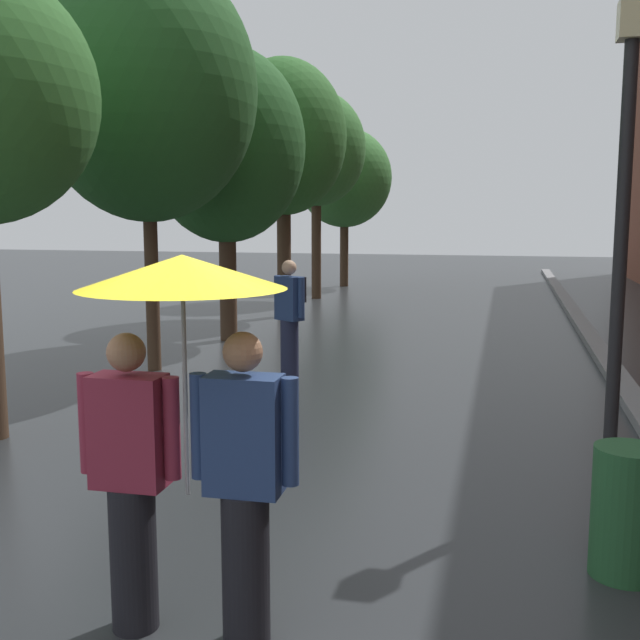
{
  "coord_description": "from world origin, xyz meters",
  "views": [
    {
      "loc": [
        1.63,
        -3.62,
        2.31
      ],
      "look_at": [
        0.0,
        2.98,
        1.35
      ],
      "focal_mm": 42.17,
      "sensor_mm": 36.0,
      "label": 1
    }
  ],
  "objects_px": {
    "street_lamp_post": "(623,204)",
    "pedestrian_walking_midground": "(290,315)",
    "street_tree_3": "(283,138)",
    "street_tree_4": "(316,150)",
    "street_tree_2": "(226,146)",
    "litter_bin": "(627,512)",
    "street_tree_1": "(146,89)",
    "couple_under_umbrella": "(185,389)",
    "street_tree_5": "(344,178)"
  },
  "relations": [
    {
      "from": "street_lamp_post",
      "to": "pedestrian_walking_midground",
      "type": "bearing_deg",
      "value": 141.15
    },
    {
      "from": "pedestrian_walking_midground",
      "to": "street_tree_3",
      "type": "bearing_deg",
      "value": 107.34
    },
    {
      "from": "street_tree_4",
      "to": "street_tree_2",
      "type": "bearing_deg",
      "value": -88.95
    },
    {
      "from": "street_tree_2",
      "to": "street_lamp_post",
      "type": "distance_m",
      "value": 8.46
    },
    {
      "from": "street_tree_2",
      "to": "street_tree_4",
      "type": "bearing_deg",
      "value": 91.05
    },
    {
      "from": "litter_bin",
      "to": "pedestrian_walking_midground",
      "type": "relative_size",
      "value": 0.51
    },
    {
      "from": "street_tree_3",
      "to": "street_tree_4",
      "type": "xyz_separation_m",
      "value": [
        -0.21,
        3.79,
        0.07
      ]
    },
    {
      "from": "street_tree_3",
      "to": "litter_bin",
      "type": "bearing_deg",
      "value": -63.52
    },
    {
      "from": "street_tree_2",
      "to": "litter_bin",
      "type": "relative_size",
      "value": 6.21
    },
    {
      "from": "street_tree_2",
      "to": "street_tree_3",
      "type": "height_order",
      "value": "street_tree_3"
    },
    {
      "from": "street_tree_4",
      "to": "pedestrian_walking_midground",
      "type": "xyz_separation_m",
      "value": [
        2.13,
        -9.94,
        -3.15
      ]
    },
    {
      "from": "street_tree_1",
      "to": "street_tree_4",
      "type": "distance_m",
      "value": 9.96
    },
    {
      "from": "street_tree_3",
      "to": "couple_under_umbrella",
      "type": "distance_m",
      "value": 13.34
    },
    {
      "from": "street_tree_4",
      "to": "couple_under_umbrella",
      "type": "relative_size",
      "value": 2.67
    },
    {
      "from": "street_tree_2",
      "to": "pedestrian_walking_midground",
      "type": "distance_m",
      "value": 4.33
    },
    {
      "from": "litter_bin",
      "to": "street_lamp_post",
      "type": "bearing_deg",
      "value": 85.49
    },
    {
      "from": "street_tree_2",
      "to": "couple_under_umbrella",
      "type": "distance_m",
      "value": 10.12
    },
    {
      "from": "street_tree_3",
      "to": "street_tree_4",
      "type": "relative_size",
      "value": 1.02
    },
    {
      "from": "street_tree_1",
      "to": "street_tree_2",
      "type": "distance_m",
      "value": 2.87
    },
    {
      "from": "pedestrian_walking_midground",
      "to": "street_tree_1",
      "type": "bearing_deg",
      "value": -179.62
    },
    {
      "from": "street_tree_5",
      "to": "pedestrian_walking_midground",
      "type": "relative_size",
      "value": 3.01
    },
    {
      "from": "street_tree_1",
      "to": "pedestrian_walking_midground",
      "type": "height_order",
      "value": "street_tree_1"
    },
    {
      "from": "street_tree_5",
      "to": "street_lamp_post",
      "type": "height_order",
      "value": "street_tree_5"
    },
    {
      "from": "street_tree_3",
      "to": "street_tree_4",
      "type": "height_order",
      "value": "street_tree_3"
    },
    {
      "from": "couple_under_umbrella",
      "to": "litter_bin",
      "type": "xyz_separation_m",
      "value": [
        2.43,
        1.3,
        -0.96
      ]
    },
    {
      "from": "litter_bin",
      "to": "street_tree_1",
      "type": "bearing_deg",
      "value": 138.37
    },
    {
      "from": "street_tree_4",
      "to": "pedestrian_walking_midground",
      "type": "bearing_deg",
      "value": -77.92
    },
    {
      "from": "street_tree_4",
      "to": "street_tree_5",
      "type": "height_order",
      "value": "street_tree_4"
    },
    {
      "from": "street_tree_4",
      "to": "street_tree_5",
      "type": "xyz_separation_m",
      "value": [
        -0.01,
        3.7,
        -0.59
      ]
    },
    {
      "from": "street_tree_1",
      "to": "pedestrian_walking_midground",
      "type": "xyz_separation_m",
      "value": [
        2.11,
        0.01,
        -3.18
      ]
    },
    {
      "from": "street_tree_2",
      "to": "street_tree_5",
      "type": "relative_size",
      "value": 1.05
    },
    {
      "from": "street_tree_3",
      "to": "street_lamp_post",
      "type": "relative_size",
      "value": 1.4
    },
    {
      "from": "street_tree_3",
      "to": "street_tree_1",
      "type": "bearing_deg",
      "value": -91.76
    },
    {
      "from": "street_tree_2",
      "to": "pedestrian_walking_midground",
      "type": "height_order",
      "value": "street_tree_2"
    },
    {
      "from": "couple_under_umbrella",
      "to": "litter_bin",
      "type": "bearing_deg",
      "value": 28.14
    },
    {
      "from": "street_tree_1",
      "to": "litter_bin",
      "type": "xyz_separation_m",
      "value": [
        5.86,
        -5.21,
        -3.64
      ]
    },
    {
      "from": "street_tree_1",
      "to": "street_lamp_post",
      "type": "height_order",
      "value": "street_tree_1"
    },
    {
      "from": "street_tree_3",
      "to": "street_lamp_post",
      "type": "height_order",
      "value": "street_tree_3"
    },
    {
      "from": "street_tree_4",
      "to": "litter_bin",
      "type": "xyz_separation_m",
      "value": [
        5.87,
        -15.16,
        -3.62
      ]
    },
    {
      "from": "couple_under_umbrella",
      "to": "pedestrian_walking_midground",
      "type": "xyz_separation_m",
      "value": [
        -1.31,
        6.52,
        -0.5
      ]
    },
    {
      "from": "street_lamp_post",
      "to": "litter_bin",
      "type": "distance_m",
      "value": 2.86
    },
    {
      "from": "litter_bin",
      "to": "pedestrian_walking_midground",
      "type": "xyz_separation_m",
      "value": [
        -3.75,
        5.22,
        0.47
      ]
    },
    {
      "from": "street_tree_5",
      "to": "street_lamp_post",
      "type": "bearing_deg",
      "value": -70.21
    },
    {
      "from": "street_tree_3",
      "to": "street_tree_5",
      "type": "xyz_separation_m",
      "value": [
        -0.21,
        7.49,
        -0.52
      ]
    },
    {
      "from": "street_lamp_post",
      "to": "litter_bin",
      "type": "height_order",
      "value": "street_lamp_post"
    },
    {
      "from": "litter_bin",
      "to": "street_tree_2",
      "type": "bearing_deg",
      "value": 125.59
    },
    {
      "from": "street_lamp_post",
      "to": "pedestrian_walking_midground",
      "type": "relative_size",
      "value": 2.43
    },
    {
      "from": "street_tree_4",
      "to": "street_tree_1",
      "type": "bearing_deg",
      "value": -89.91
    },
    {
      "from": "street_lamp_post",
      "to": "street_tree_3",
      "type": "bearing_deg",
      "value": 122.07
    },
    {
      "from": "street_lamp_post",
      "to": "street_tree_2",
      "type": "bearing_deg",
      "value": 134.77
    }
  ]
}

